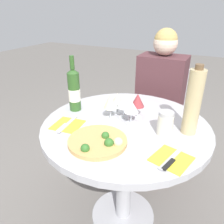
% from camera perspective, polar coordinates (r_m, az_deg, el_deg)
% --- Properties ---
extents(ground_plane, '(12.00, 12.00, 0.00)m').
position_cam_1_polar(ground_plane, '(1.70, 2.83, -25.33)').
color(ground_plane, slate).
rests_on(ground_plane, ground).
extents(dining_table, '(0.92, 0.92, 0.74)m').
position_cam_1_polar(dining_table, '(1.29, 3.40, -8.73)').
color(dining_table, '#B2B2B7').
rests_on(dining_table, ground_plane).
extents(chair_behind_diner, '(0.38, 0.38, 0.86)m').
position_cam_1_polar(chair_behind_diner, '(2.00, 12.40, -1.32)').
color(chair_behind_diner, silver).
rests_on(chair_behind_diner, ground_plane).
extents(seated_diner, '(0.36, 0.47, 1.18)m').
position_cam_1_polar(seated_diner, '(1.83, 11.44, -0.42)').
color(seated_diner, '#512D33').
rests_on(seated_diner, ground_plane).
extents(pizza_large, '(0.28, 0.28, 0.05)m').
position_cam_1_polar(pizza_large, '(1.04, -3.48, -7.64)').
color(pizza_large, tan).
rests_on(pizza_large, dining_table).
extents(wine_bottle, '(0.07, 0.07, 0.33)m').
position_cam_1_polar(wine_bottle, '(1.34, -9.86, 5.65)').
color(wine_bottle, '#2D5623').
rests_on(wine_bottle, dining_table).
extents(tall_carafe, '(0.08, 0.08, 0.35)m').
position_cam_1_polar(tall_carafe, '(1.12, 20.44, 2.40)').
color(tall_carafe, tan).
rests_on(tall_carafe, dining_table).
extents(sugar_shaker, '(0.08, 0.08, 0.12)m').
position_cam_1_polar(sugar_shaker, '(1.12, 13.74, -2.88)').
color(sugar_shaker, silver).
rests_on(sugar_shaker, dining_table).
extents(wine_glass_back_left, '(0.06, 0.06, 0.13)m').
position_cam_1_polar(wine_glass_back_left, '(1.30, 1.42, 3.50)').
color(wine_glass_back_left, silver).
rests_on(wine_glass_back_left, dining_table).
extents(wine_glass_center, '(0.08, 0.08, 0.14)m').
position_cam_1_polar(wine_glass_center, '(1.23, 3.17, 2.58)').
color(wine_glass_center, silver).
rests_on(wine_glass_center, dining_table).
extents(wine_glass_front_right, '(0.08, 0.08, 0.14)m').
position_cam_1_polar(wine_glass_front_right, '(1.17, 5.11, 1.30)').
color(wine_glass_front_right, silver).
rests_on(wine_glass_front_right, dining_table).
extents(wine_glass_front_left, '(0.08, 0.08, 0.15)m').
position_cam_1_polar(wine_glass_front_left, '(1.22, -0.42, 2.65)').
color(wine_glass_front_left, silver).
rests_on(wine_glass_front_left, dining_table).
extents(wine_glass_back_right, '(0.08, 0.08, 0.14)m').
position_cam_1_polar(wine_glass_back_right, '(1.24, 6.71, 2.99)').
color(wine_glass_back_right, silver).
rests_on(wine_glass_back_right, dining_table).
extents(place_setting_left, '(0.17, 0.19, 0.01)m').
position_cam_1_polar(place_setting_left, '(1.21, -11.60, -3.30)').
color(place_setting_left, yellow).
rests_on(place_setting_left, dining_table).
extents(place_setting_right, '(0.18, 0.19, 0.01)m').
position_cam_1_polar(place_setting_right, '(0.98, 15.21, -11.80)').
color(place_setting_right, yellow).
rests_on(place_setting_right, dining_table).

